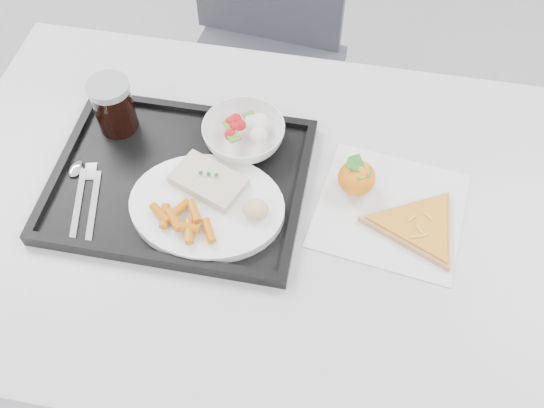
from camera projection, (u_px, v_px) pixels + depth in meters
room at (158, 2)px, 0.37m from camera, size 6.04×7.04×2.84m
table at (264, 228)px, 1.12m from camera, size 1.20×0.80×0.75m
chair at (261, 42)px, 1.64m from camera, size 0.46×0.46×0.93m
tray at (180, 181)px, 1.09m from camera, size 0.45×0.35×0.03m
dinner_plate at (207, 206)px, 1.04m from camera, size 0.27×0.27×0.02m
fish_fillet at (208, 180)px, 1.05m from camera, size 0.14×0.12×0.02m
bread_roll at (255, 209)px, 1.01m from camera, size 0.05×0.04×0.03m
salad_bowl at (244, 134)px, 1.12m from camera, size 0.15×0.15×0.05m
cola_glass at (113, 105)px, 1.11m from camera, size 0.08×0.08×0.11m
cutlery at (83, 189)px, 1.07m from camera, size 0.10×0.17×0.01m
napkin at (390, 210)px, 1.07m from camera, size 0.28×0.27×0.00m
tangerine at (357, 178)px, 1.06m from camera, size 0.07×0.07×0.07m
pizza_slice at (419, 226)px, 1.03m from camera, size 0.21×0.21×0.02m
carrot_pile at (182, 220)px, 1.00m from camera, size 0.13×0.09×0.02m
salad_contents at (249, 126)px, 1.11m from camera, size 0.09×0.09×0.03m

